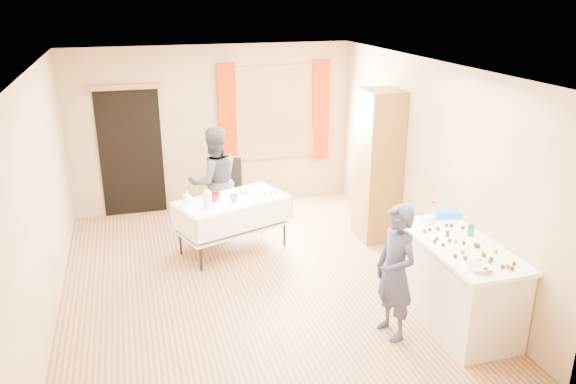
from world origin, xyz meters
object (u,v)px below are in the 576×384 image
object	(u,v)px
counter	(457,282)
party_table	(233,220)
chair	(228,201)
cabinet	(378,166)
woman	(214,181)
girl	(395,272)

from	to	relation	value
counter	party_table	bearing A→B (deg)	129.30
counter	chair	distance (m)	3.96
party_table	cabinet	bearing A→B (deg)	-22.81
woman	cabinet	bearing A→B (deg)	150.86
cabinet	woman	xyz separation A→B (m)	(-2.18, 0.77, -0.27)
cabinet	girl	size ratio (longest dim) A/B	1.49
chair	woman	distance (m)	0.75
party_table	chair	distance (m)	1.15
cabinet	girl	xyz separation A→B (m)	(-0.86, -2.32, -0.35)
chair	girl	size ratio (longest dim) A/B	0.67
counter	girl	xyz separation A→B (m)	(-0.76, -0.06, 0.26)
cabinet	chair	bearing A→B (deg)	146.69
woman	counter	bearing A→B (deg)	114.77
counter	girl	distance (m)	0.81
party_table	woman	bearing A→B (deg)	81.63
cabinet	counter	world-z (taller)	cabinet
party_table	woman	distance (m)	0.75
chair	woman	bearing A→B (deg)	-99.06
party_table	girl	world-z (taller)	girl
girl	cabinet	bearing A→B (deg)	149.47
girl	party_table	bearing A→B (deg)	-164.18
party_table	woman	xyz separation A→B (m)	(-0.13, 0.65, 0.35)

